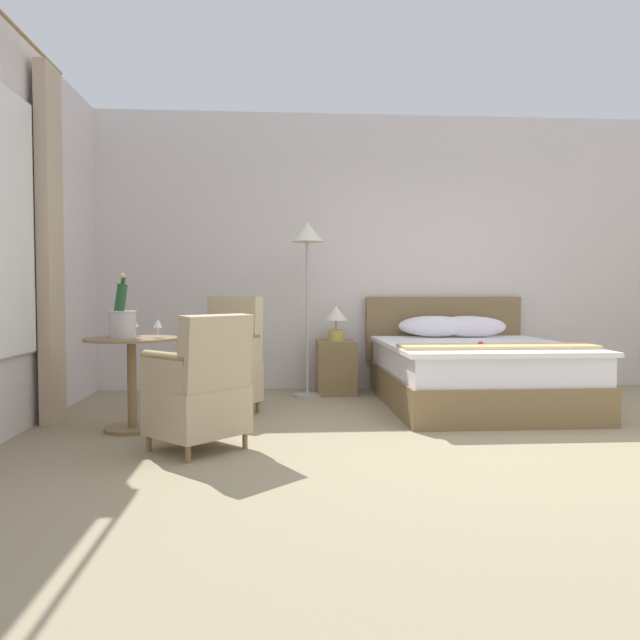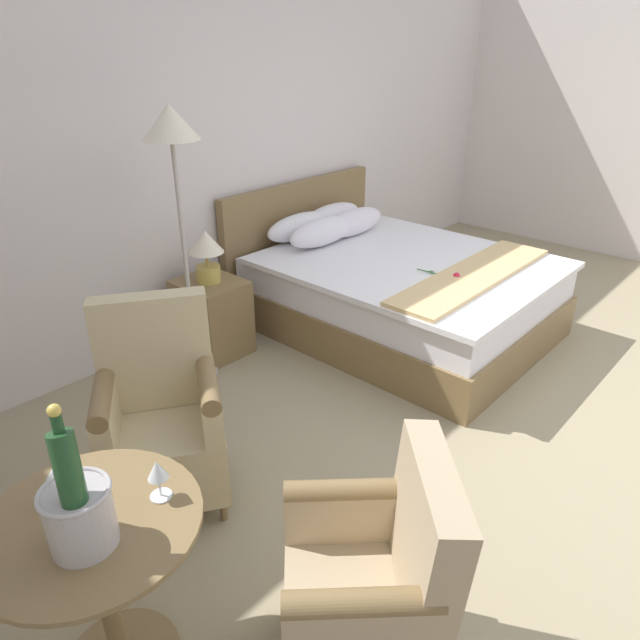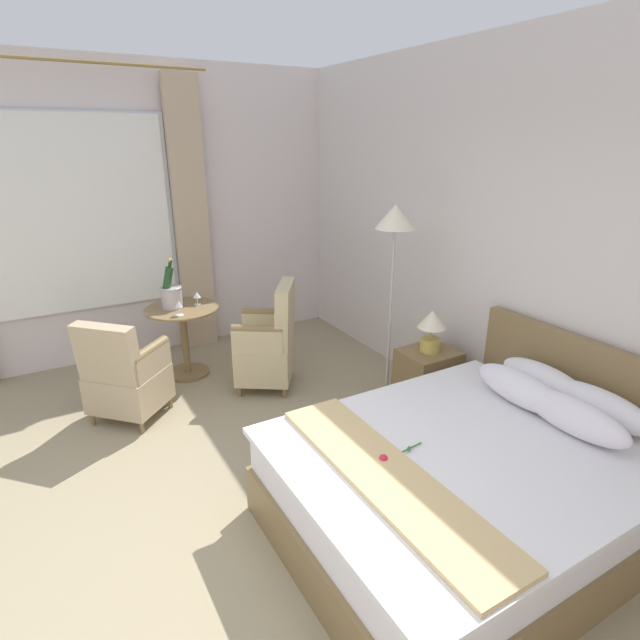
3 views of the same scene
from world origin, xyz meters
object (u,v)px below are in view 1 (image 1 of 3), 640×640
(wine_glass_near_edge, at_px, (134,324))
(armchair_facing_bed, at_px, (201,391))
(bed, at_px, (472,369))
(wine_glass_near_bucket, at_px, (158,325))
(floor_lamp_brass, at_px, (307,251))
(champagne_bucket, at_px, (122,320))
(nightstand, at_px, (336,367))
(bedside_lamp, at_px, (336,319))
(side_table_round, at_px, (132,373))
(armchair_by_window, at_px, (224,364))

(wine_glass_near_edge, bearing_deg, armchair_facing_bed, -53.63)
(bed, xyz_separation_m, wine_glass_near_bucket, (-2.76, -1.01, 0.49))
(floor_lamp_brass, bearing_deg, champagne_bucket, -134.12)
(nightstand, xyz_separation_m, wine_glass_near_edge, (-1.76, -1.49, 0.54))
(floor_lamp_brass, distance_m, wine_glass_near_edge, 2.05)
(champagne_bucket, height_order, wine_glass_near_bucket, champagne_bucket)
(champagne_bucket, distance_m, wine_glass_near_bucket, 0.27)
(wine_glass_near_edge, bearing_deg, bedside_lamp, 40.23)
(nightstand, distance_m, champagne_bucket, 2.56)
(bed, height_order, bedside_lamp, bed)
(side_table_round, xyz_separation_m, wine_glass_near_edge, (-0.01, 0.16, 0.37))
(floor_lamp_brass, xyz_separation_m, side_table_round, (-1.43, -1.45, -1.04))
(floor_lamp_brass, bearing_deg, nightstand, 32.70)
(nightstand, distance_m, bedside_lamp, 0.51)
(champagne_bucket, relative_size, armchair_facing_bed, 0.53)
(champagne_bucket, bearing_deg, bed, 18.38)
(bed, bearing_deg, wine_glass_near_bucket, -160.01)
(nightstand, height_order, side_table_round, side_table_round)
(floor_lamp_brass, height_order, wine_glass_near_edge, floor_lamp_brass)
(nightstand, distance_m, wine_glass_near_bucket, 2.37)
(wine_glass_near_bucket, distance_m, wine_glass_near_edge, 0.33)
(bed, xyz_separation_m, armchair_facing_bed, (-2.38, -1.61, 0.07))
(wine_glass_near_bucket, height_order, armchair_by_window, armchair_by_window)
(nightstand, relative_size, side_table_round, 0.78)
(armchair_by_window, bearing_deg, champagne_bucket, -134.74)
(bedside_lamp, xyz_separation_m, floor_lamp_brass, (-0.31, -0.20, 0.70))
(bed, bearing_deg, champagne_bucket, -161.62)
(side_table_round, height_order, wine_glass_near_bucket, wine_glass_near_bucket)
(bed, bearing_deg, wine_glass_near_edge, -165.66)
(bed, xyz_separation_m, nightstand, (-1.24, 0.72, -0.06))
(bedside_lamp, distance_m, armchair_facing_bed, 2.62)
(bed, xyz_separation_m, champagne_bucket, (-3.03, -1.01, 0.52))
(floor_lamp_brass, relative_size, side_table_round, 2.48)
(champagne_bucket, relative_size, armchair_by_window, 0.48)
(bedside_lamp, relative_size, armchair_facing_bed, 0.40)
(bedside_lamp, height_order, champagne_bucket, champagne_bucket)
(side_table_round, bearing_deg, wine_glass_near_bucket, -19.56)
(nightstand, distance_m, wine_glass_near_edge, 2.37)
(floor_lamp_brass, height_order, wine_glass_near_bucket, floor_lamp_brass)
(bedside_lamp, distance_m, champagne_bucket, 2.49)
(bedside_lamp, distance_m, armchair_by_window, 1.54)
(nightstand, relative_size, armchair_facing_bed, 0.60)
(champagne_bucket, distance_m, armchair_facing_bed, 1.00)
(side_table_round, relative_size, armchair_by_window, 0.70)
(nightstand, relative_size, wine_glass_near_edge, 4.19)
(champagne_bucket, relative_size, wine_glass_near_edge, 3.69)
(bed, distance_m, wine_glass_near_edge, 3.13)
(floor_lamp_brass, bearing_deg, armchair_facing_bed, -111.23)
(bedside_lamp, xyz_separation_m, champagne_bucket, (-1.80, -1.73, 0.07))
(bedside_lamp, height_order, armchair_by_window, armchair_by_window)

